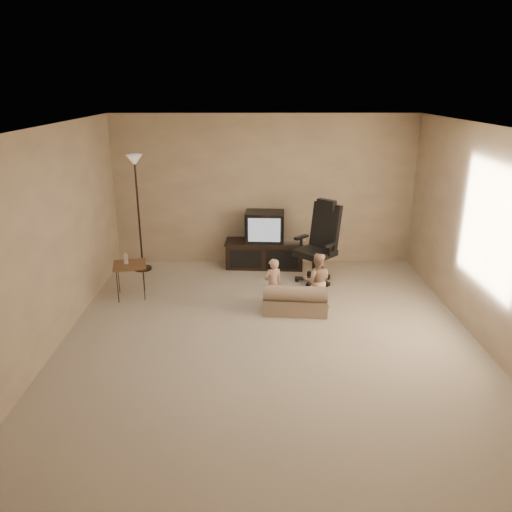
{
  "coord_description": "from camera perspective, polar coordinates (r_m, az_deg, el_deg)",
  "views": [
    {
      "loc": [
        -0.21,
        -5.46,
        2.92
      ],
      "look_at": [
        -0.16,
        0.6,
        0.84
      ],
      "focal_mm": 35.0,
      "sensor_mm": 36.0,
      "label": 1
    }
  ],
  "objects": [
    {
      "name": "floor",
      "position": [
        6.19,
        1.53,
        -9.17
      ],
      "size": [
        5.5,
        5.5,
        0.0
      ],
      "primitive_type": "plane",
      "color": "#B4A58F",
      "rests_on": "ground"
    },
    {
      "name": "side_table",
      "position": [
        7.34,
        -14.28,
        -1.01
      ],
      "size": [
        0.54,
        0.54,
        0.68
      ],
      "rotation": [
        0.0,
        0.0,
        0.21
      ],
      "color": "brown",
      "rests_on": "floor"
    },
    {
      "name": "toddler_left",
      "position": [
        6.75,
        1.94,
        -3.26
      ],
      "size": [
        0.32,
        0.27,
        0.73
      ],
      "primitive_type": "imported",
      "rotation": [
        0.0,
        0.0,
        3.48
      ],
      "color": "tan",
      "rests_on": "floor"
    },
    {
      "name": "tv_stand",
      "position": [
        8.34,
        1.03,
        1.35
      ],
      "size": [
        1.35,
        0.57,
        0.95
      ],
      "rotation": [
        0.0,
        0.0,
        -0.06
      ],
      "color": "black",
      "rests_on": "floor"
    },
    {
      "name": "toddler_right",
      "position": [
        6.83,
        6.97,
        -2.84
      ],
      "size": [
        0.4,
        0.25,
        0.79
      ],
      "primitive_type": "imported",
      "rotation": [
        0.0,
        0.0,
        3.05
      ],
      "color": "tan",
      "rests_on": "floor"
    },
    {
      "name": "child_sofa",
      "position": [
        6.76,
        4.52,
        -5.08
      ],
      "size": [
        0.9,
        0.57,
        0.42
      ],
      "rotation": [
        0.0,
        0.0,
        -0.11
      ],
      "color": "gray",
      "rests_on": "floor"
    },
    {
      "name": "room_shell",
      "position": [
        5.64,
        1.66,
        4.57
      ],
      "size": [
        5.5,
        5.5,
        5.5
      ],
      "color": "white",
      "rests_on": "floor"
    },
    {
      "name": "office_chair",
      "position": [
        7.76,
        7.11,
        0.32
      ],
      "size": [
        0.83,
        0.83,
        1.28
      ],
      "rotation": [
        0.0,
        0.0,
        -0.77
      ],
      "color": "black",
      "rests_on": "floor"
    },
    {
      "name": "floor_lamp",
      "position": [
        8.18,
        -13.5,
        7.63
      ],
      "size": [
        0.3,
        0.3,
        1.9
      ],
      "color": "black",
      "rests_on": "floor"
    }
  ]
}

